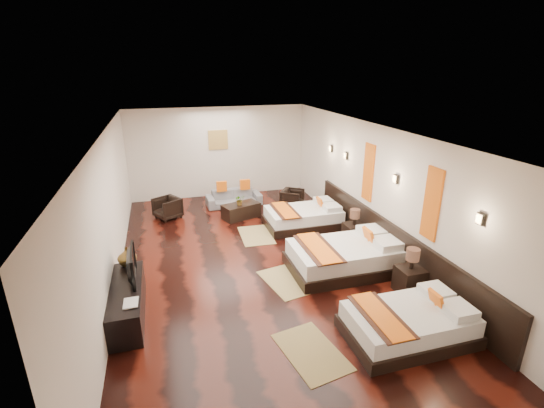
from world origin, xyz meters
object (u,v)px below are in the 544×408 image
object	(u,v)px
book	(123,304)
table_plant	(240,200)
bed_far	(304,217)
sofa	(234,198)
bed_near	(409,323)
tv_console	(128,302)
coffee_table	(241,211)
armchair_right	(292,199)
figurine	(127,256)
tv	(128,265)
nightstand_a	(410,277)
nightstand_b	(354,231)
armchair_left	(167,208)
bed_mid	(345,256)

from	to	relation	value
book	table_plant	distance (m)	5.08
table_plant	book	bearing A→B (deg)	-121.95
bed_far	sofa	distance (m)	2.55
bed_near	sofa	world-z (taller)	bed_near
tv_console	coffee_table	bearing A→B (deg)	54.69
armchair_right	figurine	bearing A→B (deg)	164.81
tv	armchair_right	bearing A→B (deg)	-49.11
book	table_plant	xyz separation A→B (m)	(2.69, 4.31, -0.02)
tv	sofa	bearing A→B (deg)	-31.79
nightstand_a	sofa	bearing A→B (deg)	111.62
sofa	table_plant	xyz separation A→B (m)	(-0.04, -1.11, 0.31)
nightstand_a	tv_console	world-z (taller)	nightstand_a
nightstand_a	figurine	world-z (taller)	figurine
table_plant	figurine	bearing A→B (deg)	-131.81
tv_console	tv	size ratio (longest dim) A/B	1.98
tv_console	nightstand_a	bearing A→B (deg)	-7.81
bed_near	tv	distance (m)	4.65
figurine	tv	bearing A→B (deg)	-84.55
book	sofa	xyz separation A→B (m)	(2.73, 5.42, -0.33)
sofa	book	bearing A→B (deg)	-119.28
table_plant	tv	bearing A→B (deg)	-126.77
armchair_right	nightstand_b	bearing A→B (deg)	-131.20
armchair_left	nightstand_a	bearing A→B (deg)	9.16
bed_mid	bed_far	xyz separation A→B (m)	(-0.00, 2.38, -0.04)
tv_console	sofa	distance (m)	5.62
armchair_left	tv	bearing A→B (deg)	-40.28
bed_mid	sofa	xyz separation A→B (m)	(-1.47, 4.47, -0.05)
armchair_left	nightstand_b	bearing A→B (deg)	25.18
coffee_table	armchair_right	bearing A→B (deg)	13.00
book	sofa	bearing A→B (deg)	63.26
tv	armchair_right	size ratio (longest dim) A/B	1.50
tv_console	armchair_left	distance (m)	4.47
bed_mid	armchair_right	size ratio (longest dim) A/B	3.68
bed_far	coffee_table	xyz separation A→B (m)	(-1.46, 1.03, -0.05)
bed_mid	nightstand_b	distance (m)	1.31
tv_console	armchair_right	bearing A→B (deg)	44.19
sofa	bed_far	bearing A→B (deg)	-57.47
bed_mid	figurine	xyz separation A→B (m)	(-4.20, 0.35, 0.43)
bed_mid	nightstand_b	bearing A→B (deg)	55.39
bed_mid	armchair_right	xyz separation A→B (m)	(0.16, 3.79, -0.02)
figurine	book	bearing A→B (deg)	-90.00
armchair_right	coffee_table	xyz separation A→B (m)	(-1.62, -0.37, -0.08)
bed_far	tv	xyz separation A→B (m)	(-4.14, -2.56, 0.56)
bed_mid	tv_console	bearing A→B (deg)	-174.01
tv_console	table_plant	xyz separation A→B (m)	(2.69, 3.80, 0.27)
tv	table_plant	size ratio (longest dim) A/B	3.18
nightstand_b	tv	bearing A→B (deg)	-165.59
bed_near	tv_console	xyz separation A→B (m)	(-4.19, 1.77, 0.03)
tv_console	figurine	size ratio (longest dim) A/B	5.16
nightstand_a	armchair_right	distance (m)	4.95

